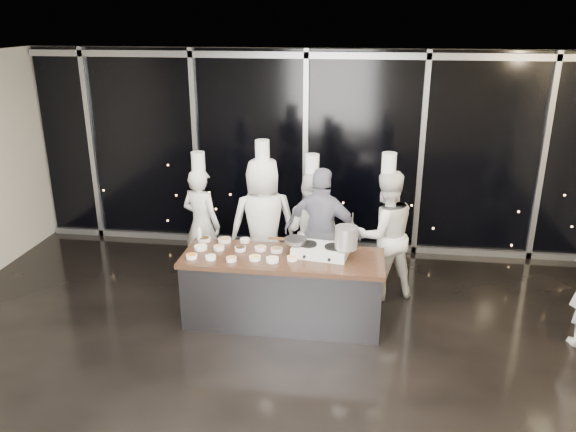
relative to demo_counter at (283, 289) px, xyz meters
name	(u,v)px	position (x,y,z in m)	size (l,w,h in m)	color
ground	(271,362)	(0.00, -0.90, -0.45)	(9.00, 9.00, 0.00)	black
room_shell	(287,168)	(0.18, -0.90, 1.79)	(9.02, 7.02, 3.21)	beige
window_wall	(306,153)	(0.00, 2.53, 1.14)	(8.90, 0.11, 3.20)	black
demo_counter	(283,289)	(0.00, 0.00, 0.00)	(2.46, 0.86, 0.90)	#3C3C41
stove	(321,250)	(0.45, 0.09, 0.51)	(0.71, 0.49, 0.14)	silver
frying_pan	(295,240)	(0.13, 0.13, 0.61)	(0.50, 0.32, 0.05)	gray
stock_pot	(346,238)	(0.76, 0.03, 0.72)	(0.27, 0.27, 0.27)	silver
prep_bowls	(236,250)	(-0.60, 0.06, 0.47)	(1.36, 0.72, 0.05)	white
squeeze_bottle	(200,234)	(-1.14, 0.34, 0.54)	(0.06, 0.06, 0.21)	white
chef_far_left	(202,223)	(-1.34, 1.11, 0.40)	(0.71, 0.59, 1.89)	silver
chef_left	(263,224)	(-0.41, 0.93, 0.50)	(1.07, 0.87, 2.13)	silver
chef_center	(311,230)	(0.25, 1.03, 0.41)	(0.98, 0.86, 1.93)	silver
guest	(322,233)	(0.42, 0.82, 0.45)	(1.12, 0.63, 1.80)	#16183E
chef_right	(385,234)	(1.25, 0.91, 0.45)	(1.06, 0.96, 2.01)	silver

